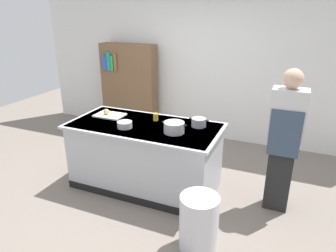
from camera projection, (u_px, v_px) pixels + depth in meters
The scene contains 12 objects.
ground_plane at pixel (146, 185), 4.28m from camera, with size 10.00×10.00×0.00m, color slate.
back_wall at pixel (196, 56), 5.55m from camera, with size 6.40×0.12×3.00m, color white.
counter_island at pixel (145, 155), 4.11m from camera, with size 1.98×0.98×0.90m.
cutting_board at pixel (110, 115), 4.28m from camera, with size 0.40×0.28×0.02m, color silver.
onion at pixel (106, 112), 4.27m from camera, with size 0.08×0.08×0.08m, color tan.
stock_pot at pixel (174, 127), 3.69m from camera, with size 0.32×0.25×0.13m.
sauce_pan at pixel (199, 122), 3.89m from camera, with size 0.25×0.19×0.11m.
mixing_bowl at pixel (125, 125), 3.85m from camera, with size 0.19×0.19×0.08m, color #B7BABF.
juice_cup at pixel (156, 117), 4.09m from camera, with size 0.07×0.07×0.10m, color yellow.
trash_bin at pixel (199, 223), 3.06m from camera, with size 0.39×0.39×0.60m, color silver.
person_chef at pixel (284, 139), 3.49m from camera, with size 0.38×0.25×1.72m.
bookshelf at pixel (129, 88), 5.97m from camera, with size 1.10×0.31×1.70m.
Camera 1 is at (1.72, -3.29, 2.30)m, focal length 32.72 mm.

